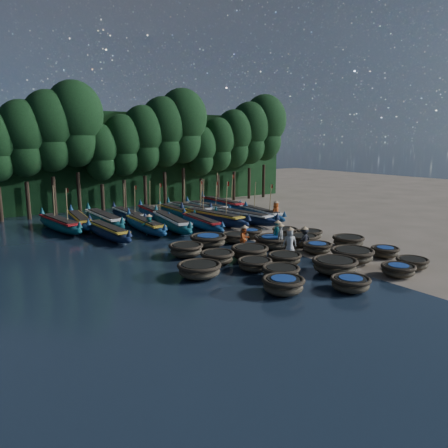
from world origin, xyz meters
TOP-DOWN VIEW (x-y plane):
  - ground at (0.00, 0.00)m, footprint 120.00×120.00m
  - foliage_wall at (0.00, 23.50)m, footprint 40.00×3.00m
  - coracle_2 at (-2.67, -9.36)m, footprint 1.93×1.93m
  - coracle_3 at (1.25, -9.29)m, footprint 2.03×2.03m
  - coracle_4 at (3.10, -8.91)m, footprint 1.81×1.81m
  - coracle_5 at (-5.59, -7.84)m, footprint 2.10×2.10m
  - coracle_6 at (-4.28, -6.20)m, footprint 1.99×1.99m
  - coracle_7 at (-1.12, -7.01)m, footprint 2.49×2.49m
  - coracle_8 at (1.36, -6.15)m, footprint 2.79×2.79m
  - coracle_9 at (3.98, -6.52)m, footprint 1.78×1.78m
  - coracle_10 at (-7.53, -3.46)m, footprint 2.83×2.83m
  - coracle_11 at (-4.36, -4.15)m, footprint 1.94×1.94m
  - coracle_12 at (-2.23, -4.22)m, footprint 2.37×2.37m
  - coracle_13 at (1.26, -3.46)m, footprint 2.11×2.11m
  - coracle_14 at (4.22, -3.48)m, footprint 2.29×2.29m
  - coracle_15 at (-5.46, -2.02)m, footprint 2.40×2.40m
  - coracle_16 at (-3.25, -2.25)m, footprint 2.28×2.28m
  - coracle_17 at (-0.30, -0.89)m, footprint 2.91×2.91m
  - coracle_18 at (1.94, -1.53)m, footprint 2.03×2.03m
  - coracle_19 at (3.65, -0.45)m, footprint 2.08×2.08m
  - coracle_20 at (-6.04, 0.58)m, footprint 2.16×2.16m
  - coracle_21 at (-3.59, 1.88)m, footprint 3.04×3.04m
  - coracle_22 at (-1.30, 1.91)m, footprint 2.14×2.14m
  - coracle_23 at (0.48, 2.35)m, footprint 1.64×1.64m
  - coracle_24 at (2.95, 1.42)m, footprint 1.95×1.95m
  - long_boat_2 at (-8.23, 8.33)m, footprint 1.67×7.80m
  - long_boat_3 at (-4.99, 8.91)m, footprint 1.76×7.91m
  - long_boat_4 at (-2.88, 8.52)m, footprint 2.77×8.59m
  - long_boat_5 at (-0.66, 7.46)m, footprint 1.99×7.40m
  - long_boat_6 at (1.01, 8.43)m, footprint 2.90×8.79m
  - long_boat_7 at (3.44, 7.57)m, footprint 2.76×8.40m
  - long_boat_8 at (6.03, 8.12)m, footprint 2.15×7.71m
  - long_boat_9 at (-10.46, 13.10)m, footprint 2.35×8.27m
  - long_boat_10 at (-8.69, 13.88)m, footprint 2.23×8.02m
  - long_boat_11 at (-6.89, 13.00)m, footprint 1.59×8.86m
  - long_boat_12 at (-4.27, 14.10)m, footprint 1.44×7.70m
  - long_boat_13 at (-2.10, 13.48)m, footprint 2.22×8.01m
  - long_boat_14 at (0.16, 13.43)m, footprint 1.50×7.56m
  - long_boat_15 at (1.96, 13.79)m, footprint 2.36×7.88m
  - long_boat_16 at (3.98, 13.99)m, footprint 1.83×7.39m
  - long_boat_17 at (6.16, 14.46)m, footprint 1.90×8.82m
  - fisherman_0 at (-0.61, -2.91)m, footprint 1.02×0.94m
  - fisherman_1 at (0.22, -0.82)m, footprint 0.75×0.61m
  - fisherman_2 at (-2.25, -0.43)m, footprint 0.86×0.70m
  - fisherman_3 at (1.04, -2.52)m, footprint 1.01×0.60m
  - fisherman_4 at (-0.23, -1.60)m, footprint 1.06×0.96m
  - fisherman_5 at (-5.22, 7.66)m, footprint 1.45×0.66m
  - fisherman_6 at (6.19, 6.16)m, footprint 1.03×0.87m
  - tree_2 at (-11.40, 20.00)m, footprint 4.51×4.51m
  - tree_3 at (-9.10, 20.00)m, footprint 4.92×4.92m
  - tree_4 at (-6.80, 20.00)m, footprint 5.34×5.34m
  - tree_5 at (-4.50, 20.00)m, footprint 3.68×3.68m
  - tree_6 at (-2.20, 20.00)m, footprint 4.09×4.09m
  - tree_7 at (0.10, 20.00)m, footprint 4.51×4.51m
  - tree_8 at (2.40, 20.00)m, footprint 4.92×4.92m
  - tree_9 at (4.70, 20.00)m, footprint 5.34×5.34m
  - tree_10 at (7.00, 20.00)m, footprint 3.68×3.68m
  - tree_11 at (9.30, 20.00)m, footprint 4.09×4.09m
  - tree_12 at (11.60, 20.00)m, footprint 4.51×4.51m
  - tree_13 at (13.90, 20.00)m, footprint 4.92×4.92m
  - tree_14 at (16.20, 20.00)m, footprint 5.34×5.34m

SIDE VIEW (x-z plane):
  - ground at x=0.00m, z-range 0.00..0.00m
  - coracle_4 at x=3.10m, z-range 0.05..0.68m
  - coracle_24 at x=2.95m, z-range 0.04..0.68m
  - coracle_3 at x=1.25m, z-range 0.05..0.69m
  - coracle_11 at x=-4.36m, z-range 0.05..0.71m
  - coracle_9 at x=3.98m, z-range 0.05..0.71m
  - coracle_23 at x=0.48m, z-range 0.05..0.71m
  - coracle_12 at x=-2.23m, z-range 0.05..0.71m
  - coracle_22 at x=-1.30m, z-range 0.05..0.72m
  - coracle_13 at x=1.26m, z-range 0.05..0.73m
  - coracle_2 at x=-2.67m, z-range 0.05..0.74m
  - coracle_19 at x=3.65m, z-range 0.05..0.76m
  - coracle_6 at x=-4.28m, z-range 0.05..0.78m
  - coracle_14 at x=4.22m, z-range 0.05..0.80m
  - coracle_18 at x=1.94m, z-range 0.06..0.83m
  - coracle_10 at x=-7.53m, z-range 0.05..0.83m
  - coracle_15 at x=-5.46m, z-range 0.06..0.85m
  - coracle_20 at x=-6.04m, z-range 0.06..0.86m
  - coracle_5 at x=-5.59m, z-range 0.06..0.86m
  - coracle_7 at x=-1.12m, z-range 0.06..0.87m
  - coracle_8 at x=1.36m, z-range 0.06..0.89m
  - coracle_21 at x=-3.59m, z-range 0.06..0.89m
  - coracle_16 at x=-3.25m, z-range 0.06..0.90m
  - coracle_17 at x=-0.30m, z-range 0.06..0.90m
  - long_boat_5 at x=-0.66m, z-range -0.16..1.15m
  - long_boat_16 at x=3.98m, z-range -1.07..2.07m
  - long_boat_14 at x=0.16m, z-range -0.16..1.17m
  - long_boat_12 at x=-4.27m, z-range -1.12..2.15m
  - long_boat_8 at x=6.03m, z-range -1.12..2.17m
  - long_boat_2 at x=-8.23m, z-range -0.16..1.21m
  - long_boat_3 at x=-4.99m, z-range -0.17..1.23m
  - long_boat_15 at x=1.96m, z-range -1.15..2.22m
  - long_boat_10 at x=-8.69m, z-range -0.17..1.25m
  - long_boat_13 at x=-2.10m, z-range -1.17..2.25m
  - long_boat_9 at x=-10.46m, z-range -1.21..2.33m
  - long_boat_7 at x=3.44m, z-range -0.18..1.32m
  - long_boat_4 at x=-2.88m, z-range -0.18..1.35m
  - long_boat_11 at x=-6.89m, z-range -0.19..1.37m
  - long_boat_17 at x=6.16m, z-range -1.28..2.47m
  - long_boat_6 at x=1.01m, z-range -1.29..2.49m
  - fisherman_5 at x=-5.22m, z-range -0.06..1.65m
  - fisherman_3 at x=1.04m, z-range -0.05..1.68m
  - fisherman_2 at x=-2.25m, z-range -0.05..1.80m
  - fisherman_0 at x=-0.61m, z-range -0.05..1.90m
  - fisherman_4 at x=-0.23m, z-range -0.04..1.90m
  - fisherman_6 at x=6.19m, z-range -0.05..1.95m
  - fisherman_1 at x=0.22m, z-range -0.01..1.96m
  - foliage_wall at x=0.00m, z-range 0.00..10.00m
  - tree_5 at x=-4.50m, z-range 1.63..10.31m
  - tree_10 at x=7.00m, z-range 1.63..10.31m
  - tree_6 at x=-2.20m, z-range 1.82..11.47m
  - tree_11 at x=9.30m, z-range 1.82..11.47m
  - tree_2 at x=-11.40m, z-range 2.01..12.64m
  - tree_7 at x=0.10m, z-range 2.01..12.64m
  - tree_12 at x=11.60m, z-range 2.01..12.64m
  - tree_3 at x=-9.10m, z-range 2.19..13.80m
  - tree_8 at x=2.40m, z-range 2.19..13.80m
  - tree_13 at x=13.90m, z-range 2.19..13.80m
  - tree_4 at x=-6.80m, z-range 2.38..14.96m
  - tree_9 at x=4.70m, z-range 2.38..14.96m
  - tree_14 at x=16.20m, z-range 2.38..14.96m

